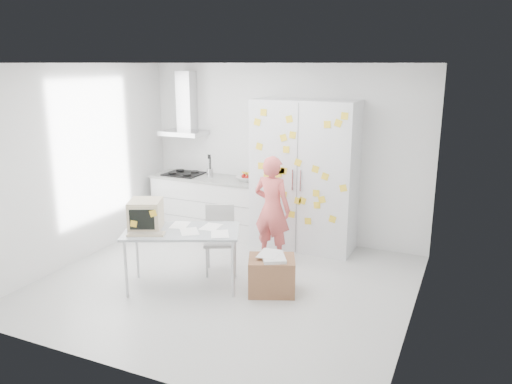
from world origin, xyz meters
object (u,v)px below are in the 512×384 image
at_px(desk, 159,222).
at_px(chair, 220,235).
at_px(cardboard_box, 272,275).
at_px(person, 272,209).

height_order(desk, chair, desk).
bearing_deg(desk, cardboard_box, -8.08).
distance_m(person, desk, 1.65).
xyz_separation_m(chair, cardboard_box, (0.88, -0.33, -0.27)).
xyz_separation_m(desk, cardboard_box, (1.33, 0.39, -0.60)).
relative_size(chair, cardboard_box, 1.31).
bearing_deg(desk, chair, 33.88).
relative_size(person, desk, 0.97).
bearing_deg(chair, desk, -147.39).
xyz_separation_m(person, desk, (-0.92, -1.36, 0.09)).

